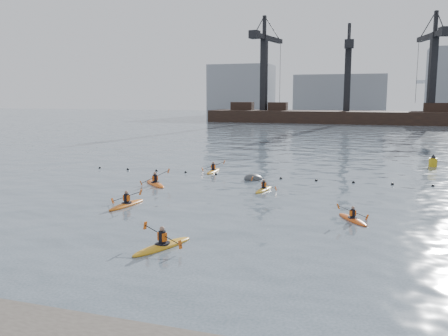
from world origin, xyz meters
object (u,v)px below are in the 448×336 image
Objects in this scene: kayaker_0 at (127,204)px; kayaker_2 at (155,183)px; mooring_buoy at (254,180)px; kayaker_4 at (353,219)px; kayaker_3 at (264,189)px; kayaker_1 at (162,245)px; kayaker_5 at (213,171)px; nav_buoy at (433,162)px.

kayaker_0 is 1.15× the size of kayaker_2.
kayaker_0 reaches higher than mooring_buoy.
kayaker_4 is at bearing 10.59° from kayaker_0.
mooring_buoy is at bearing 121.90° from kayaker_3.
mooring_buoy is (-0.61, 18.96, -0.11)m from kayaker_1.
nav_buoy is at bearing 24.88° from kayaker_5.
kayaker_5 is (2.24, 7.53, -0.01)m from kayaker_2.
nav_buoy reaches higher than kayaker_4.
kayaker_0 reaches higher than kayaker_3.
mooring_buoy is at bearing -139.71° from nav_buoy.
kayaker_2 is at bearing -145.62° from mooring_buoy.
nav_buoy is at bearing 40.29° from mooring_buoy.
kayaker_4 is 1.43× the size of mooring_buoy.
mooring_buoy is (-1.88, 4.18, -0.09)m from kayaker_3.
nav_buoy reaches higher than kayaker_5.
mooring_buoy is (-8.74, 11.07, -0.09)m from kayaker_4.
kayaker_1 is 1.32× the size of kayaker_4.
nav_buoy is at bearing 59.83° from kayaker_3.
kayaker_0 is 0.98× the size of kayaker_1.
kayaker_1 is 2.50× the size of nav_buoy.
kayaker_4 is at bearing -47.94° from kayaker_5.
kayaker_0 is 10.58m from kayaker_3.
kayaker_2 reaches higher than kayaker_4.
kayaker_0 is at bearing -129.53° from nav_buoy.
kayaker_5 is at bearing 148.93° from mooring_buoy.
mooring_buoy is 19.79m from nav_buoy.
nav_buoy is at bearing 86.08° from kayaker_1.
kayaker_3 is at bearing -127.90° from nav_buoy.
nav_buoy reaches higher than kayaker_0.
kayaker_3 is 21.52m from nav_buoy.
kayaker_5 is 2.30× the size of nav_buoy.
kayaker_2 is 28.12m from nav_buoy.
kayaker_0 is at bearing -125.13° from kayaker_3.
kayaker_3 reaches higher than mooring_buoy.
kayaker_2 is 0.92× the size of kayaker_5.
kayaker_0 is at bearing 150.78° from kayaker_1.
kayaker_4 is 19.29m from kayaker_5.
kayaker_0 is at bearing -94.49° from kayaker_5.
kayaker_1 reaches higher than mooring_buoy.
kayaker_1 is at bearing -107.99° from kayaker_2.
kayaker_1 is 1.18× the size of kayaker_2.
mooring_buoy is at bearing -33.01° from kayaker_5.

